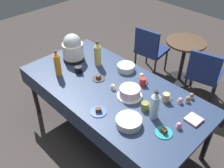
{
  "coord_description": "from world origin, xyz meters",
  "views": [
    {
      "loc": [
        1.56,
        -1.52,
        2.47
      ],
      "look_at": [
        0.0,
        0.0,
        0.8
      ],
      "focal_mm": 39.81,
      "sensor_mm": 36.0,
      "label": 1
    }
  ],
  "objects": [
    {
      "name": "paper_napkin_stack",
      "position": [
        0.91,
        0.2,
        0.76
      ],
      "size": [
        0.15,
        0.15,
        0.02
      ],
      "primitive_type": "cube",
      "rotation": [
        0.0,
        0.0,
        -0.05
      ],
      "color": "pink",
      "rests_on": "potluck_table"
    },
    {
      "name": "cupcake_cocoa",
      "position": [
        0.11,
        0.38,
        0.78
      ],
      "size": [
        0.05,
        0.05,
        0.07
      ],
      "color": "beige",
      "rests_on": "potluck_table"
    },
    {
      "name": "frosted_layer_cake",
      "position": [
        0.24,
        0.03,
        0.8
      ],
      "size": [
        0.27,
        0.27,
        0.11
      ],
      "color": "silver",
      "rests_on": "potluck_table"
    },
    {
      "name": "ceramic_snack_bowl",
      "position": [
        0.51,
        -0.28,
        0.79
      ],
      "size": [
        0.25,
        0.25,
        0.07
      ],
      "primitive_type": "cylinder",
      "color": "silver",
      "rests_on": "potluck_table"
    },
    {
      "name": "coffee_mug_olive",
      "position": [
        0.49,
        -0.01,
        0.79
      ],
      "size": [
        0.12,
        0.08,
        0.09
      ],
      "color": "olive",
      "rests_on": "potluck_table"
    },
    {
      "name": "ground",
      "position": [
        0.0,
        0.0,
        0.0
      ],
      "size": [
        9.0,
        9.0,
        0.0
      ],
      "primitive_type": "plane",
      "color": "#383330"
    },
    {
      "name": "coffee_mug_tan",
      "position": [
        0.56,
        0.24,
        0.8
      ],
      "size": [
        0.12,
        0.08,
        0.1
      ],
      "color": "tan",
      "rests_on": "potluck_table"
    },
    {
      "name": "dessert_plate_cobalt",
      "position": [
        0.19,
        -0.37,
        0.76
      ],
      "size": [
        0.17,
        0.17,
        0.05
      ],
      "color": "#2D4CB2",
      "rests_on": "potluck_table"
    },
    {
      "name": "soda_bottle_orange_juice",
      "position": [
        -0.62,
        -0.28,
        0.9
      ],
      "size": [
        0.08,
        0.08,
        0.33
      ],
      "color": "orange",
      "rests_on": "potluck_table"
    },
    {
      "name": "cupcake_lemon",
      "position": [
        0.03,
        -0.01,
        0.78
      ],
      "size": [
        0.05,
        0.05,
        0.07
      ],
      "color": "beige",
      "rests_on": "potluck_table"
    },
    {
      "name": "cupcake_rose",
      "position": [
        0.68,
        0.32,
        0.78
      ],
      "size": [
        0.05,
        0.05,
        0.07
      ],
      "color": "beige",
      "rests_on": "potluck_table"
    },
    {
      "name": "glass_salad_bowl",
      "position": [
        -0.13,
        0.37,
        0.79
      ],
      "size": [
        0.22,
        0.22,
        0.08
      ],
      "primitive_type": "cylinder",
      "color": "#B2C6BC",
      "rests_on": "potluck_table"
    },
    {
      "name": "soda_bottle_water",
      "position": [
        0.61,
        -0.04,
        0.9
      ],
      "size": [
        0.08,
        0.08,
        0.33
      ],
      "color": "silver",
      "rests_on": "potluck_table"
    },
    {
      "name": "coffee_mug_black",
      "position": [
        -0.49,
        -0.08,
        0.79
      ],
      "size": [
        0.13,
        0.09,
        0.08
      ],
      "color": "black",
      "rests_on": "potluck_table"
    },
    {
      "name": "dessert_plate_teal",
      "position": [
        0.8,
        -0.13,
        0.76
      ],
      "size": [
        0.16,
        0.16,
        0.05
      ],
      "color": "teal",
      "rests_on": "potluck_table"
    },
    {
      "name": "cupcake_berry",
      "position": [
        0.72,
        0.47,
        0.78
      ],
      "size": [
        0.05,
        0.05,
        0.07
      ],
      "color": "beige",
      "rests_on": "potluck_table"
    },
    {
      "name": "soda_bottle_ginger_ale",
      "position": [
        -0.46,
        0.2,
        0.9
      ],
      "size": [
        0.09,
        0.09,
        0.32
      ],
      "color": "gold",
      "rests_on": "potluck_table"
    },
    {
      "name": "cupcake_vanilla",
      "position": [
        0.72,
        0.39,
        0.78
      ],
      "size": [
        0.05,
        0.05,
        0.07
      ],
      "color": "beige",
      "rests_on": "potluck_table"
    },
    {
      "name": "round_cafe_table",
      "position": [
        -0.05,
        1.61,
        0.5
      ],
      "size": [
        0.6,
        0.6,
        0.72
      ],
      "color": "#473323",
      "rests_on": "ground"
    },
    {
      "name": "coffee_mug_red",
      "position": [
        0.21,
        0.29,
        0.79
      ],
      "size": [
        0.11,
        0.07,
        0.09
      ],
      "color": "#B2231E",
      "rests_on": "potluck_table"
    },
    {
      "name": "cupcake_mint",
      "position": [
        0.86,
        0.02,
        0.78
      ],
      "size": [
        0.05,
        0.05,
        0.07
      ],
      "color": "beige",
      "rests_on": "potluck_table"
    },
    {
      "name": "slow_cooker",
      "position": [
        -0.77,
        0.06,
        0.92
      ],
      "size": [
        0.28,
        0.28,
        0.36
      ],
      "color": "black",
      "rests_on": "potluck_table"
    },
    {
      "name": "dessert_plate_charcoal",
      "position": [
        -0.23,
        -0.0,
        0.76
      ],
      "size": [
        0.15,
        0.15,
        0.05
      ],
      "color": "#2D2D33",
      "rests_on": "potluck_table"
    },
    {
      "name": "maroon_chair_right",
      "position": [
        0.42,
        1.39,
        0.49
      ],
      "size": [
        0.54,
        0.54,
        0.85
      ],
      "color": "navy",
      "rests_on": "ground"
    },
    {
      "name": "maroon_chair_left",
      "position": [
        -0.54,
        1.39,
        0.49
      ],
      "size": [
        0.49,
        0.49,
        0.85
      ],
      "color": "navy",
      "rests_on": "ground"
    },
    {
      "name": "potluck_table",
      "position": [
        0.0,
        0.0,
        0.69
      ],
      "size": [
        2.2,
        1.1,
        0.75
      ],
      "color": "navy",
      "rests_on": "ground"
    }
  ]
}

